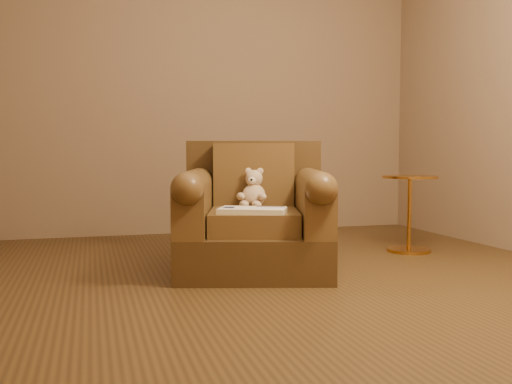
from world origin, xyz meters
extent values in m
plane|color=#4E361A|center=(0.00, 0.00, 0.00)|extent=(4.00, 4.00, 0.00)
cube|color=#866B52|center=(0.00, 2.00, 1.35)|extent=(4.00, 0.02, 2.70)
cube|color=#442F16|center=(-0.10, 0.15, 0.13)|extent=(1.13, 1.10, 0.26)
cube|color=#442F16|center=(0.01, 0.53, 0.55)|extent=(0.92, 0.34, 0.57)
cube|color=brown|center=(-0.11, 0.11, 0.33)|extent=(0.69, 0.77, 0.14)
cube|color=brown|center=(-0.03, 0.41, 0.61)|extent=(0.56, 0.29, 0.42)
cube|color=brown|center=(-0.47, 0.21, 0.41)|extent=(0.39, 0.81, 0.30)
cube|color=brown|center=(0.24, 0.01, 0.41)|extent=(0.39, 0.81, 0.30)
cylinder|color=brown|center=(-0.47, 0.21, 0.56)|extent=(0.39, 0.81, 0.19)
cylinder|color=brown|center=(0.24, 0.01, 0.56)|extent=(0.39, 0.81, 0.19)
ellipsoid|color=#CFB191|center=(-0.07, 0.28, 0.47)|extent=(0.15, 0.14, 0.16)
sphere|color=#CFB191|center=(-0.06, 0.29, 0.58)|extent=(0.11, 0.11, 0.11)
ellipsoid|color=#CFB191|center=(-0.09, 0.31, 0.63)|extent=(0.05, 0.03, 0.05)
ellipsoid|color=#CFB191|center=(-0.02, 0.27, 0.63)|extent=(0.05, 0.03, 0.05)
ellipsoid|color=beige|center=(-0.09, 0.24, 0.57)|extent=(0.05, 0.04, 0.05)
sphere|color=black|center=(-0.10, 0.22, 0.58)|extent=(0.02, 0.02, 0.02)
ellipsoid|color=#CFB191|center=(-0.16, 0.26, 0.47)|extent=(0.05, 0.10, 0.05)
ellipsoid|color=#CFB191|center=(-0.04, 0.19, 0.47)|extent=(0.05, 0.10, 0.05)
ellipsoid|color=#CFB191|center=(-0.15, 0.22, 0.42)|extent=(0.06, 0.10, 0.05)
ellipsoid|color=#CFB191|center=(-0.08, 0.18, 0.42)|extent=(0.06, 0.10, 0.05)
cube|color=beige|center=(-0.17, -0.06, 0.41)|extent=(0.45, 0.38, 0.03)
cube|color=white|center=(-0.26, -0.02, 0.43)|extent=(0.27, 0.29, 0.00)
cube|color=white|center=(-0.08, -0.10, 0.43)|extent=(0.27, 0.29, 0.00)
cube|color=beige|center=(-0.17, -0.06, 0.43)|extent=(0.11, 0.21, 0.00)
cube|color=#0F1638|center=(-0.30, 0.00, 0.43)|extent=(0.09, 0.10, 0.00)
cube|color=slate|center=(-0.05, -0.03, 0.43)|extent=(0.18, 0.12, 0.00)
cylinder|color=#C38735|center=(1.23, 0.52, 0.01)|extent=(0.33, 0.33, 0.02)
cylinder|color=#C38735|center=(1.23, 0.52, 0.29)|extent=(0.03, 0.03, 0.54)
cylinder|color=#C38735|center=(1.23, 0.52, 0.57)|extent=(0.41, 0.41, 0.02)
cylinder|color=#C38735|center=(1.23, 0.52, 0.56)|extent=(0.03, 0.03, 0.02)
camera|label=1|loc=(-1.09, -3.27, 0.76)|focal=40.00mm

